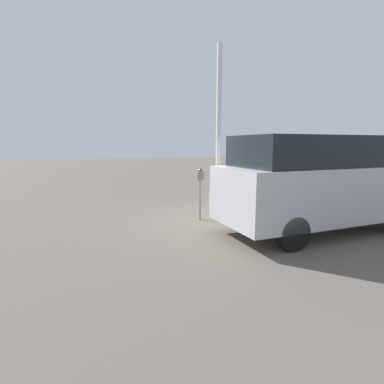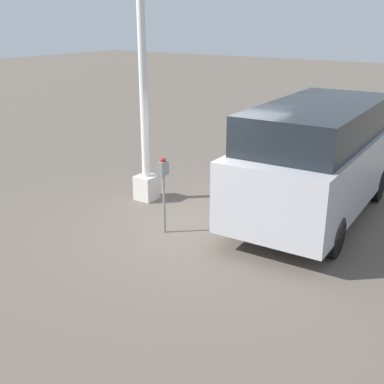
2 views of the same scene
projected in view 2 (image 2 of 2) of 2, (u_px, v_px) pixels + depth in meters
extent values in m
plane|color=#60564C|center=(200.00, 230.00, 9.33)|extent=(80.00, 80.00, 0.00)
cylinder|color=gray|center=(164.00, 204.00, 9.04)|extent=(0.05, 0.05, 1.15)
cube|color=slate|center=(163.00, 168.00, 8.80)|extent=(0.20, 0.11, 0.26)
sphere|color=maroon|center=(163.00, 160.00, 8.75)|extent=(0.11, 0.11, 0.11)
cylinder|color=gray|center=(298.00, 139.00, 14.08)|extent=(0.05, 0.05, 1.07)
cube|color=slate|center=(299.00, 117.00, 13.85)|extent=(0.20, 0.11, 0.26)
sphere|color=navy|center=(300.00, 111.00, 13.80)|extent=(0.11, 0.11, 0.11)
cube|color=beige|center=(147.00, 187.00, 10.85)|extent=(0.44, 0.44, 0.55)
cylinder|color=silver|center=(143.00, 65.00, 9.93)|extent=(0.17, 0.17, 4.80)
cube|color=#B2B2B7|center=(317.00, 169.00, 9.70)|extent=(5.26, 2.22, 1.27)
cube|color=black|center=(320.00, 122.00, 9.26)|extent=(4.21, 2.01, 0.71)
cube|color=orange|center=(323.00, 159.00, 12.21)|extent=(0.09, 0.12, 0.20)
cylinder|color=black|center=(301.00, 172.00, 11.63)|extent=(0.73, 0.27, 0.72)
cylinder|color=black|center=(376.00, 185.00, 10.75)|extent=(0.73, 0.27, 0.72)
cylinder|color=black|center=(241.00, 215.00, 9.09)|extent=(0.73, 0.27, 0.72)
cylinder|color=black|center=(333.00, 237.00, 8.20)|extent=(0.73, 0.27, 0.72)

